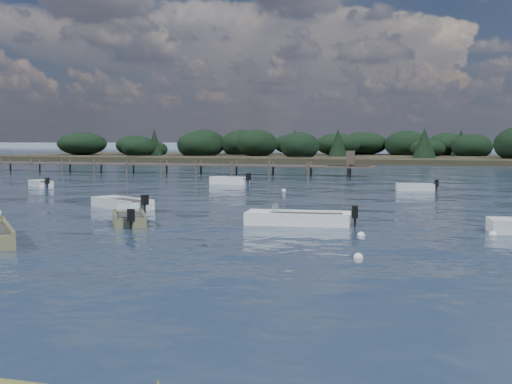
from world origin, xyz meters
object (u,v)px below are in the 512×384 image
(dinghy_mid_grey, at_px, (122,205))
(tender_far_white, at_px, (229,182))
(tender_far_grey_b, at_px, (415,189))
(dinghy_mid_white_a, at_px, (298,221))
(tender_far_grey, at_px, (41,185))
(jetty, at_px, (130,164))
(dinghy_extra_a, at_px, (129,221))

(dinghy_mid_grey, bearing_deg, tender_far_white, 91.19)
(tender_far_grey_b, distance_m, dinghy_mid_white_a, 21.95)
(tender_far_grey, distance_m, jetty, 22.29)
(tender_far_grey, distance_m, tender_far_white, 15.75)
(dinghy_mid_white_a, xyz_separation_m, tender_far_white, (-11.49, 24.24, 0.02))
(tender_far_white, bearing_deg, dinghy_mid_grey, -88.81)
(tender_far_grey_b, distance_m, jetty, 37.51)
(jetty, bearing_deg, tender_far_grey_b, -27.98)
(tender_far_grey_b, relative_size, dinghy_mid_white_a, 0.62)
(tender_far_grey, distance_m, dinghy_mid_grey, 19.51)
(dinghy_mid_grey, relative_size, tender_far_white, 1.16)
(tender_far_grey_b, height_order, dinghy_extra_a, dinghy_extra_a)
(dinghy_mid_grey, height_order, jetty, jetty)
(dinghy_mid_grey, height_order, dinghy_extra_a, dinghy_extra_a)
(dinghy_mid_white_a, height_order, tender_far_white, tender_far_white)
(tender_far_grey_b, bearing_deg, dinghy_extra_a, -116.46)
(tender_far_grey, relative_size, tender_far_grey_b, 0.94)
(tender_far_grey_b, relative_size, jetty, 0.05)
(tender_far_grey_b, relative_size, dinghy_mid_grey, 0.73)
(tender_far_grey_b, xyz_separation_m, dinghy_mid_white_a, (-4.36, -21.51, 0.00))
(tender_far_grey, distance_m, dinghy_extra_a, 26.41)
(dinghy_mid_grey, distance_m, jetty, 39.37)
(tender_far_white, bearing_deg, dinghy_extra_a, -81.29)
(dinghy_mid_grey, height_order, tender_far_white, tender_far_white)
(dinghy_mid_grey, distance_m, tender_far_white, 20.30)
(dinghy_mid_white_a, xyz_separation_m, dinghy_extra_a, (-7.44, -2.19, 0.00))
(tender_far_grey, xyz_separation_m, tender_far_grey_b, (29.87, 4.45, 0.01))
(tender_far_grey_b, height_order, tender_far_white, tender_far_white)
(tender_far_grey, relative_size, dinghy_extra_a, 0.91)
(dinghy_extra_a, distance_m, jetty, 46.49)
(dinghy_mid_white_a, xyz_separation_m, jetty, (-28.76, 39.11, 0.83))
(dinghy_mid_white_a, bearing_deg, tender_far_grey_b, 78.55)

